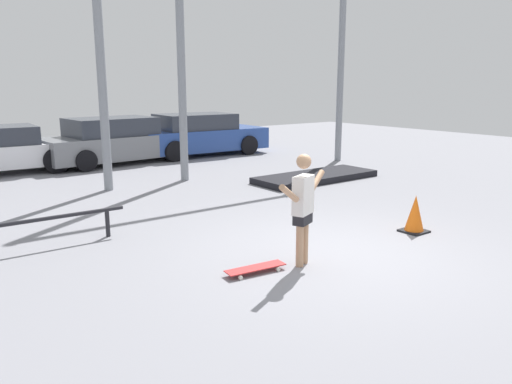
% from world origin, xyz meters
% --- Properties ---
extents(ground_plane, '(36.00, 36.00, 0.00)m').
position_xyz_m(ground_plane, '(0.00, 0.00, 0.00)').
color(ground_plane, gray).
extents(skateboarder, '(1.21, 0.58, 1.52)m').
position_xyz_m(skateboarder, '(-0.67, -0.05, 0.85)').
color(skateboarder, tan).
rests_on(skateboarder, ground_plane).
extents(skateboard, '(0.85, 0.31, 0.08)m').
position_xyz_m(skateboard, '(-1.35, 0.09, 0.06)').
color(skateboard, red).
rests_on(skateboard, ground_plane).
extents(manual_pad, '(3.34, 1.26, 0.16)m').
position_xyz_m(manual_pad, '(3.69, 4.27, 0.08)').
color(manual_pad, black).
rests_on(manual_pad, ground_plane).
extents(grind_rail, '(2.89, 0.10, 0.47)m').
position_xyz_m(grind_rail, '(-3.49, 2.79, 0.38)').
color(grind_rail, black).
rests_on(grind_rail, ground_plane).
extents(canopy_support_right, '(5.71, 0.20, 6.86)m').
position_xyz_m(canopy_support_right, '(3.75, 6.23, 4.11)').
color(canopy_support_right, gray).
rests_on(canopy_support_right, ground_plane).
extents(parked_car_grey, '(4.63, 2.22, 1.40)m').
position_xyz_m(parked_car_grey, '(0.69, 9.98, 0.67)').
color(parked_car_grey, slate).
rests_on(parked_car_grey, ground_plane).
extents(parked_car_blue, '(4.55, 2.16, 1.40)m').
position_xyz_m(parked_car_blue, '(3.63, 9.99, 0.68)').
color(parked_car_blue, '#284793').
rests_on(parked_car_blue, ground_plane).
extents(traffic_cone, '(0.39, 0.39, 0.62)m').
position_xyz_m(traffic_cone, '(1.85, -0.02, 0.30)').
color(traffic_cone, black).
rests_on(traffic_cone, ground_plane).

